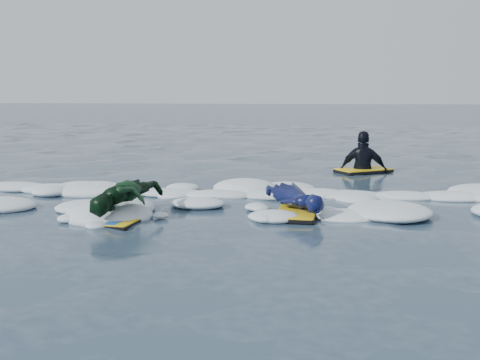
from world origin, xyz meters
name	(u,v)px	position (x,y,z in m)	size (l,w,h in m)	color
ground	(204,214)	(0.00, 0.00, 0.00)	(120.00, 120.00, 0.00)	#172539
foam_band	(214,201)	(0.00, 1.03, 0.00)	(12.00, 3.10, 0.30)	white
prone_woman_unit	(297,200)	(1.33, 0.19, 0.20)	(1.12, 1.61, 0.39)	black
prone_child_unit	(126,200)	(-0.99, -0.50, 0.28)	(1.02, 1.50, 0.54)	black
waiting_rider_unit	(363,172)	(2.70, 4.58, 0.02)	(1.32, 1.14, 1.74)	black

